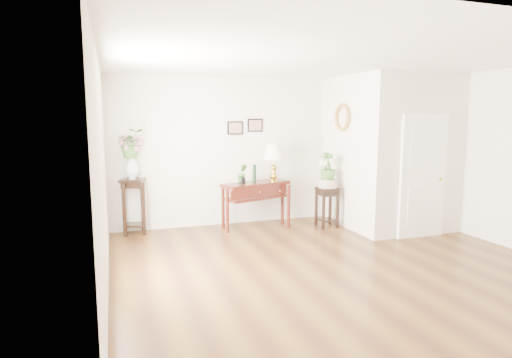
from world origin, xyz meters
name	(u,v)px	position (x,y,z in m)	size (l,w,h in m)	color
floor	(334,264)	(0.00, 0.00, 0.00)	(6.00, 5.50, 0.02)	brown
ceiling	(339,59)	(0.00, 0.00, 2.80)	(6.00, 5.50, 0.02)	white
wall_back	(267,151)	(0.00, 2.75, 1.40)	(6.00, 0.02, 2.80)	white
wall_left	(102,174)	(-3.00, 0.00, 1.40)	(0.02, 5.50, 2.80)	white
wall_right	(504,159)	(3.00, 0.00, 1.40)	(0.02, 5.50, 2.80)	white
partition	(388,152)	(2.10, 1.77, 1.40)	(1.80, 1.95, 2.80)	white
door	(423,177)	(2.10, 0.78, 1.05)	(0.90, 0.05, 2.10)	white
art_print_left	(235,128)	(-0.65, 2.73, 1.85)	(0.30, 0.02, 0.25)	black
art_print_right	(255,125)	(-0.25, 2.73, 1.90)	(0.30, 0.02, 0.25)	black
wall_ornament	(342,117)	(1.16, 1.90, 2.05)	(0.51, 0.51, 0.07)	tan
console_table	(256,205)	(-0.40, 2.23, 0.43)	(1.30, 0.43, 0.87)	black
table_lamp	(274,163)	(-0.05, 2.23, 1.22)	(0.41, 0.41, 0.71)	#AB922A
green_vase	(254,173)	(-0.43, 2.23, 1.04)	(0.07, 0.07, 0.33)	black
potted_plant	(242,174)	(-0.67, 2.23, 1.03)	(0.18, 0.15, 0.33)	#3C732B
plant_stand_a	(134,206)	(-2.57, 2.57, 0.49)	(0.38, 0.38, 0.99)	black
porcelain_vase	(132,166)	(-2.57, 2.57, 1.21)	(0.23, 0.23, 0.41)	silver
lily_arrangement	(131,141)	(-2.57, 2.57, 1.64)	(0.46, 0.40, 0.51)	#3C732B
plant_stand_b	(327,207)	(0.90, 1.91, 0.38)	(0.35, 0.35, 0.75)	black
ceramic_bowl	(327,183)	(0.90, 1.91, 0.83)	(0.35, 0.35, 0.15)	beige
narcissus	(328,167)	(0.90, 1.91, 1.14)	(0.30, 0.30, 0.54)	#3C732B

